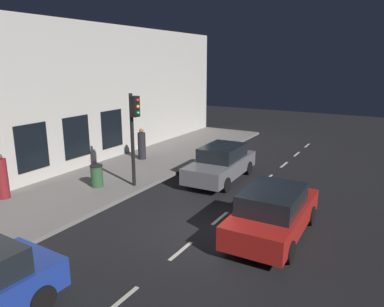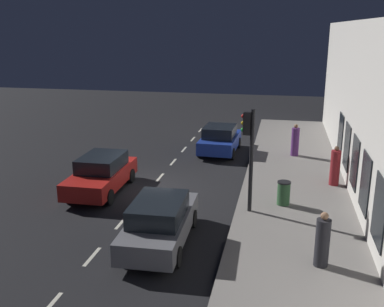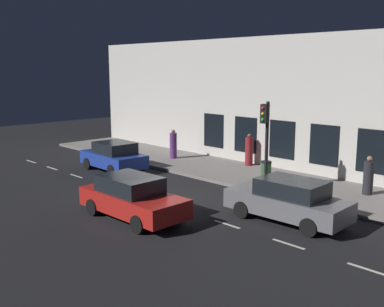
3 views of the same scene
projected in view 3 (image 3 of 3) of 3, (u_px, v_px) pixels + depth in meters
ground_plane at (162, 203)px, 18.84m from camera, size 60.00×60.00×0.00m
sidewalk at (255, 177)px, 23.12m from camera, size 4.50×32.00×0.15m
building_facade at (287, 105)px, 24.22m from camera, size 0.65×32.00×7.20m
lane_centre_line at (178, 209)px, 18.13m from camera, size 0.12×27.20×0.01m
traffic_light at (266, 131)px, 20.02m from camera, size 0.50×0.32×3.92m
parked_car_0 at (132, 197)px, 16.87m from camera, size 2.00×4.44×1.58m
parked_car_1 at (288, 200)px, 16.50m from camera, size 2.01×4.56×1.58m
parked_car_2 at (114, 156)px, 24.75m from camera, size 2.10×3.99×1.58m
pedestrian_0 at (173, 145)px, 27.42m from camera, size 0.60×0.60×1.75m
pedestrian_1 at (249, 151)px, 25.40m from camera, size 0.57×0.57×1.77m
pedestrian_2 at (368, 177)px, 19.51m from camera, size 0.59×0.59×1.68m
trash_bin at (266, 171)px, 22.00m from camera, size 0.52×0.52×0.95m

